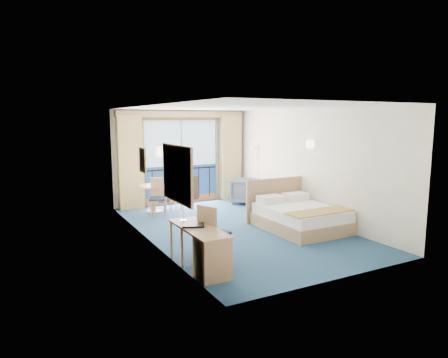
# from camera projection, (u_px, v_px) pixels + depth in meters

# --- Properties ---
(floor) EXTENTS (6.50, 6.50, 0.00)m
(floor) POSITION_uv_depth(u_px,v_px,m) (236.00, 228.00, 9.01)
(floor) COLOR navy
(floor) RESTS_ON ground
(room_walls) EXTENTS (4.04, 6.54, 2.72)m
(room_walls) POSITION_uv_depth(u_px,v_px,m) (236.00, 150.00, 8.74)
(room_walls) COLOR beige
(room_walls) RESTS_ON ground
(balcony_door) EXTENTS (2.36, 0.03, 2.52)m
(balcony_door) POSITION_uv_depth(u_px,v_px,m) (181.00, 164.00, 11.64)
(balcony_door) COLOR navy
(balcony_door) RESTS_ON room_walls
(curtain_left) EXTENTS (0.65, 0.22, 2.55)m
(curtain_left) POSITION_uv_depth(u_px,v_px,m) (130.00, 163.00, 10.78)
(curtain_left) COLOR tan
(curtain_left) RESTS_ON room_walls
(curtain_right) EXTENTS (0.65, 0.22, 2.55)m
(curtain_right) POSITION_uv_depth(u_px,v_px,m) (230.00, 158.00, 12.22)
(curtain_right) COLOR tan
(curtain_right) RESTS_ON room_walls
(pelmet) EXTENTS (3.80, 0.25, 0.18)m
(pelmet) POSITION_uv_depth(u_px,v_px,m) (182.00, 114.00, 11.33)
(pelmet) COLOR tan
(pelmet) RESTS_ON room_walls
(mirror) EXTENTS (0.05, 1.25, 0.95)m
(mirror) POSITION_uv_depth(u_px,v_px,m) (177.00, 174.00, 6.55)
(mirror) COLOR tan
(mirror) RESTS_ON room_walls
(wall_print) EXTENTS (0.04, 0.42, 0.52)m
(wall_print) POSITION_uv_depth(u_px,v_px,m) (143.00, 160.00, 8.25)
(wall_print) COLOR tan
(wall_print) RESTS_ON room_walls
(sconce_left) EXTENTS (0.18, 0.18, 0.18)m
(sconce_left) POSITION_uv_depth(u_px,v_px,m) (161.00, 152.00, 7.31)
(sconce_left) COLOR beige
(sconce_left) RESTS_ON room_walls
(sconce_right) EXTENTS (0.18, 0.18, 0.18)m
(sconce_right) POSITION_uv_depth(u_px,v_px,m) (310.00, 144.00, 9.50)
(sconce_right) COLOR beige
(sconce_right) RESTS_ON room_walls
(bed) EXTENTS (1.64, 1.95, 1.03)m
(bed) POSITION_uv_depth(u_px,v_px,m) (299.00, 216.00, 8.94)
(bed) COLOR tan
(bed) RESTS_ON ground
(nightstand) EXTENTS (0.37, 0.35, 0.49)m
(nightstand) POSITION_uv_depth(u_px,v_px,m) (281.00, 204.00, 10.46)
(nightstand) COLOR tan
(nightstand) RESTS_ON ground
(phone) EXTENTS (0.23, 0.20, 0.08)m
(phone) POSITION_uv_depth(u_px,v_px,m) (283.00, 193.00, 10.41)
(phone) COLOR white
(phone) RESTS_ON nightstand
(armchair) EXTENTS (1.12, 1.12, 0.73)m
(armchair) POSITION_uv_depth(u_px,v_px,m) (246.00, 191.00, 11.63)
(armchair) COLOR #474E56
(armchair) RESTS_ON ground
(floor_lamp) EXTENTS (0.23, 0.23, 1.66)m
(floor_lamp) POSITION_uv_depth(u_px,v_px,m) (254.00, 160.00, 11.67)
(floor_lamp) COLOR silver
(floor_lamp) RESTS_ON ground
(desk) EXTENTS (0.51, 1.47, 0.69)m
(desk) POSITION_uv_depth(u_px,v_px,m) (209.00, 253.00, 6.21)
(desk) COLOR tan
(desk) RESTS_ON ground
(desk_chair) EXTENTS (0.56, 0.56, 0.99)m
(desk_chair) POSITION_uv_depth(u_px,v_px,m) (211.00, 230.00, 6.85)
(desk_chair) COLOR #1B2240
(desk_chair) RESTS_ON ground
(folder) EXTENTS (0.43, 0.39, 0.03)m
(folder) POSITION_uv_depth(u_px,v_px,m) (193.00, 225.00, 6.58)
(folder) COLOR black
(folder) RESTS_ON desk
(desk_lamp) EXTENTS (0.11, 0.11, 0.40)m
(desk_lamp) POSITION_uv_depth(u_px,v_px,m) (183.00, 205.00, 6.81)
(desk_lamp) COLOR silver
(desk_lamp) RESTS_ON desk
(round_table) EXTENTS (0.79, 0.79, 0.71)m
(round_table) POSITION_uv_depth(u_px,v_px,m) (154.00, 192.00, 10.54)
(round_table) COLOR tan
(round_table) RESTS_ON ground
(table_chair_a) EXTENTS (0.44, 0.43, 0.91)m
(table_chair_a) POSITION_uv_depth(u_px,v_px,m) (171.00, 191.00, 10.79)
(table_chair_a) COLOR #1B2240
(table_chair_a) RESTS_ON ground
(table_chair_b) EXTENTS (0.55, 0.55, 0.96)m
(table_chair_b) POSITION_uv_depth(u_px,v_px,m) (158.00, 195.00, 10.12)
(table_chair_b) COLOR #1B2240
(table_chair_b) RESTS_ON ground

